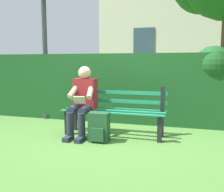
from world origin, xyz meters
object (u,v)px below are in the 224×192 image
object	(u,v)px
person_seated	(83,99)
backpack	(99,128)
park_bench	(115,111)
lamp_post	(44,24)

from	to	relation	value
person_seated	backpack	world-z (taller)	person_seated
park_bench	lamp_post	size ratio (longest dim) A/B	0.49
person_seated	backpack	xyz separation A→B (m)	(-0.39, 0.29, -0.39)
person_seated	lamp_post	size ratio (longest dim) A/B	0.33
park_bench	person_seated	world-z (taller)	person_seated
park_bench	lamp_post	distance (m)	2.58
person_seated	lamp_post	distance (m)	2.18
person_seated	lamp_post	xyz separation A→B (m)	(1.29, -1.01, 1.43)
park_bench	backpack	distance (m)	0.51
lamp_post	park_bench	bearing A→B (deg)	154.88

